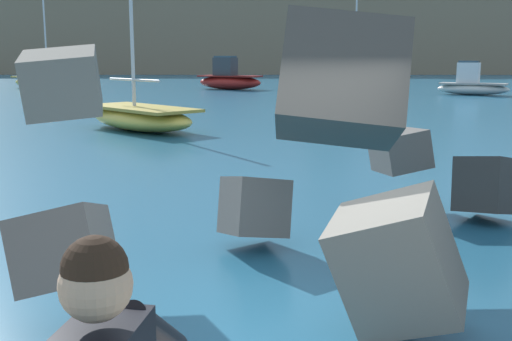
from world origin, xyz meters
The scene contains 8 objects.
ground_plane centered at (0.00, 0.00, 0.00)m, with size 400.00×400.00×0.00m, color #235B7A.
breakwater_jetty centered at (0.07, 1.62, 1.33)m, with size 29.67×8.29×3.06m.
boat_near_left centered at (-2.83, 41.59, 0.78)m, with size 5.46×4.04×2.49m.
boat_near_centre centered at (6.14, 40.96, 0.59)m, with size 5.64×4.83×7.93m.
boat_near_right centered at (13.21, 35.06, 0.66)m, with size 4.68×3.36×2.19m.
boat_mid_centre centered at (-4.46, 15.53, 0.46)m, with size 4.96×5.00×5.79m.
boat_far_left centered at (-17.01, 42.19, 0.53)m, with size 6.10×4.39×6.62m.
headland_bluff centered at (9.18, 94.10, 5.81)m, with size 108.42×32.61×11.57m.
Camera 1 is at (-0.36, -5.47, 2.51)m, focal length 43.60 mm.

